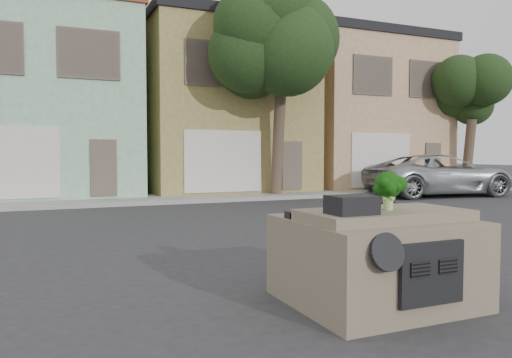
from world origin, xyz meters
TOP-DOWN VIEW (x-y plane):
  - ground_plane at (0.00, 0.00)m, footprint 120.00×120.00m
  - sidewalk at (0.00, 10.50)m, footprint 40.00×3.00m
  - townhouse_mint at (-3.50, 14.50)m, footprint 7.20×8.20m
  - townhouse_tan at (4.00, 14.50)m, footprint 7.20×8.20m
  - townhouse_beige at (11.50, 14.50)m, footprint 7.20×8.20m
  - silver_pickup at (11.54, 8.00)m, footprint 6.46×3.58m
  - tree_near at (5.00, 9.80)m, footprint 4.40×4.00m
  - tree_far at (15.00, 9.80)m, footprint 3.20×3.00m
  - car_dashboard at (0.00, -3.00)m, footprint 2.00×1.80m
  - instrument_hump at (-0.58, -3.35)m, footprint 0.48×0.38m
  - wiper_arm at (0.28, -2.62)m, footprint 0.69×0.15m
  - broccoli at (0.04, -3.18)m, footprint 0.52×0.52m

SIDE VIEW (x-z plane):
  - ground_plane at x=0.00m, z-range 0.00..0.00m
  - silver_pickup at x=11.54m, z-range -0.85..0.85m
  - sidewalk at x=0.00m, z-range 0.00..0.15m
  - car_dashboard at x=0.00m, z-range 0.00..1.12m
  - wiper_arm at x=0.28m, z-range 1.12..1.14m
  - instrument_hump at x=-0.58m, z-range 1.12..1.32m
  - broccoli at x=0.04m, z-range 1.12..1.57m
  - tree_far at x=15.00m, z-range 0.00..6.00m
  - townhouse_mint at x=-3.50m, z-range 0.00..7.55m
  - townhouse_tan at x=4.00m, z-range 0.00..7.55m
  - townhouse_beige at x=11.50m, z-range 0.00..7.55m
  - tree_near at x=5.00m, z-range 0.00..8.50m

